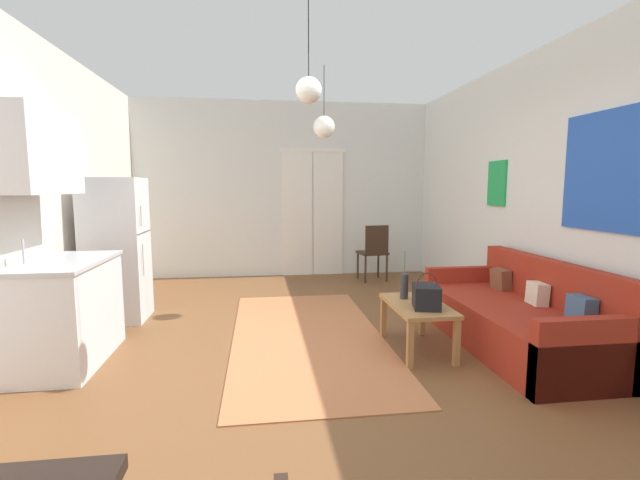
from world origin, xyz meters
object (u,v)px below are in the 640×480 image
at_px(pendant_lamp_far, 324,127).
at_px(pendant_lamp_near, 309,90).
at_px(couch, 521,320).
at_px(coffee_table, 417,310).
at_px(refrigerator, 116,250).
at_px(handbag, 426,296).
at_px(bamboo_vase, 404,286).
at_px(accent_chair, 374,250).

bearing_deg(pendant_lamp_far, pendant_lamp_near, -102.16).
distance_m(couch, pendant_lamp_far, 2.95).
relative_size(coffee_table, pendant_lamp_near, 1.14).
relative_size(coffee_table, refrigerator, 0.54).
height_order(handbag, refrigerator, refrigerator).
bearing_deg(bamboo_vase, handbag, -75.06).
height_order(refrigerator, pendant_lamp_far, pendant_lamp_far).
xyz_separation_m(bamboo_vase, pendant_lamp_far, (-0.58, 1.27, 1.63)).
relative_size(couch, accent_chair, 2.30).
bearing_deg(couch, coffee_table, 176.56).
relative_size(refrigerator, pendant_lamp_far, 1.93).
distance_m(coffee_table, refrigerator, 3.32).
distance_m(couch, coffee_table, 0.99).
relative_size(refrigerator, pendant_lamp_near, 2.10).
bearing_deg(bamboo_vase, coffee_table, -71.22).
bearing_deg(pendant_lamp_near, bamboo_vase, 25.83).
xyz_separation_m(coffee_table, pendant_lamp_near, (-1.02, -0.27, 1.86)).
bearing_deg(coffee_table, couch, -3.44).
height_order(couch, refrigerator, refrigerator).
bearing_deg(coffee_table, accent_chair, 82.81).
bearing_deg(refrigerator, couch, -19.57).
bearing_deg(refrigerator, accent_chair, 25.07).
height_order(couch, coffee_table, couch).
bearing_deg(couch, bamboo_vase, 166.68).
height_order(coffee_table, refrigerator, refrigerator).
xyz_separation_m(coffee_table, refrigerator, (-3.00, 1.36, 0.42)).
xyz_separation_m(bamboo_vase, pendant_lamp_near, (-0.96, -0.46, 1.67)).
relative_size(bamboo_vase, pendant_lamp_near, 0.60).
distance_m(accent_chair, pendant_lamp_near, 3.90).
bearing_deg(pendant_lamp_far, bamboo_vase, -65.25).
distance_m(bamboo_vase, pendant_lamp_near, 1.98).
bearing_deg(pendant_lamp_near, coffee_table, 15.02).
xyz_separation_m(accent_chair, pendant_lamp_far, (-1.02, -1.48, 1.68)).
bearing_deg(refrigerator, pendant_lamp_far, 2.42).
bearing_deg(refrigerator, coffee_table, -24.35).
height_order(handbag, accent_chair, accent_chair).
height_order(refrigerator, accent_chair, refrigerator).
bearing_deg(pendant_lamp_near, accent_chair, 66.55).
height_order(accent_chair, pendant_lamp_near, pendant_lamp_near).
height_order(bamboo_vase, accent_chair, accent_chair).
bearing_deg(bamboo_vase, pendant_lamp_near, -154.17).
distance_m(refrigerator, pendant_lamp_near, 2.94).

